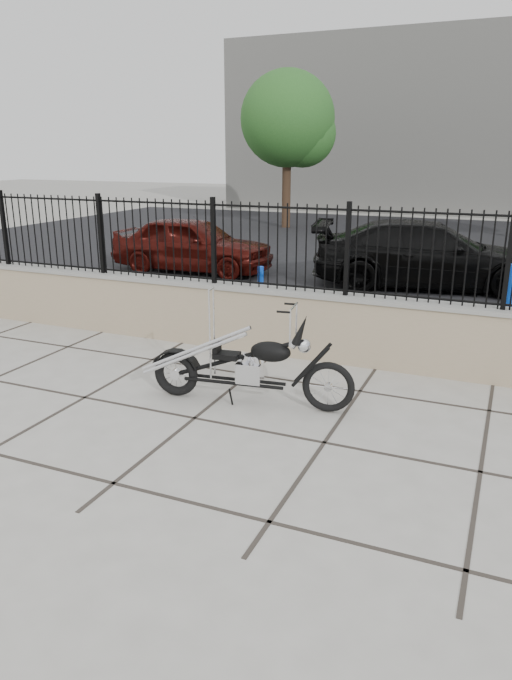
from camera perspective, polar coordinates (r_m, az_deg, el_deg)
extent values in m
plane|color=#99968E|center=(6.81, -5.81, -7.35)|extent=(90.00, 90.00, 0.00)
plane|color=black|center=(18.37, 13.46, 8.02)|extent=(30.00, 30.00, 0.00)
cube|color=gray|center=(8.78, 1.96, 1.79)|extent=(14.00, 0.36, 0.96)
cube|color=black|center=(8.55, 2.04, 8.78)|extent=(14.00, 0.08, 1.20)
cube|color=beige|center=(32.05, 18.70, 18.60)|extent=(22.00, 6.00, 8.00)
imported|color=#3C0C08|center=(14.96, -6.01, 8.96)|extent=(3.98, 1.68, 1.34)
imported|color=black|center=(13.62, 15.86, 7.73)|extent=(5.17, 2.89, 1.42)
cylinder|color=blue|center=(10.89, 0.44, 4.66)|extent=(0.14, 0.14, 0.88)
cylinder|color=#0B32AB|center=(10.81, 22.83, 3.76)|extent=(0.14, 0.14, 1.09)
cylinder|color=#382619|center=(23.82, 2.88, 14.47)|extent=(0.33, 0.33, 3.27)
sphere|color=#2E702A|center=(23.83, 2.98, 20.50)|extent=(3.49, 3.49, 3.49)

